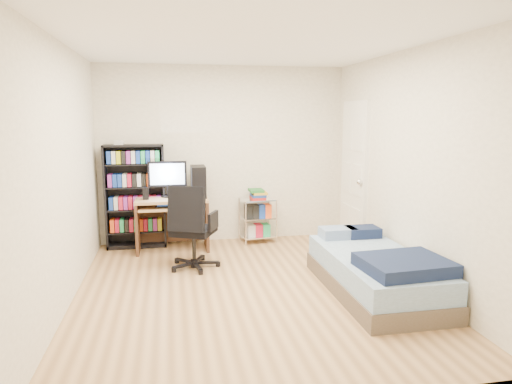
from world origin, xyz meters
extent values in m
cube|color=tan|center=(0.00, 0.00, -0.02)|extent=(3.50, 4.00, 0.04)
cube|color=white|center=(0.00, 0.00, 2.52)|extent=(3.50, 4.00, 0.04)
cube|color=white|center=(0.00, 2.02, 1.25)|extent=(3.50, 0.04, 2.50)
cube|color=white|center=(0.00, -2.02, 1.25)|extent=(3.50, 0.04, 2.50)
cube|color=white|center=(-1.77, 0.00, 1.25)|extent=(0.04, 4.00, 2.50)
cube|color=white|center=(1.77, 0.00, 1.25)|extent=(0.04, 4.00, 2.50)
cube|color=black|center=(-1.24, 1.84, 0.71)|extent=(0.80, 0.27, 1.42)
cube|color=black|center=(-1.24, 1.84, 0.22)|extent=(0.75, 0.25, 0.02)
cube|color=#B91838|center=(-1.24, 1.83, 0.32)|extent=(0.69, 0.21, 0.17)
cube|color=black|center=(-1.24, 1.84, 0.53)|extent=(0.75, 0.25, 0.02)
cube|color=#16389B|center=(-1.24, 1.83, 0.63)|extent=(0.69, 0.21, 0.17)
cube|color=black|center=(-1.24, 1.84, 0.84)|extent=(0.75, 0.25, 0.02)
cube|color=#B7B815|center=(-1.24, 1.83, 0.94)|extent=(0.69, 0.21, 0.17)
cube|color=black|center=(-1.24, 1.84, 1.15)|extent=(0.75, 0.25, 0.02)
cube|color=#229E5D|center=(-1.24, 1.83, 1.26)|extent=(0.69, 0.21, 0.17)
cube|color=silver|center=(-1.42, 1.84, 1.45)|extent=(0.12, 0.11, 0.06)
cube|color=tan|center=(-0.75, 1.60, 0.69)|extent=(0.95, 0.52, 0.04)
cube|color=#32241B|center=(-1.21, 1.60, 0.34)|extent=(0.04, 0.52, 0.68)
cube|color=#32241B|center=(-0.29, 1.60, 0.34)|extent=(0.04, 0.52, 0.68)
cube|color=#32241B|center=(-0.75, 1.85, 0.36)|extent=(0.91, 0.03, 0.62)
cube|color=tan|center=(-0.75, 1.53, 0.60)|extent=(0.86, 0.43, 0.02)
cube|color=black|center=(-0.75, 1.51, 0.62)|extent=(0.42, 0.14, 0.02)
cube|color=black|center=(-0.80, 1.71, 1.03)|extent=(0.51, 0.05, 0.34)
cube|color=silver|center=(-0.80, 1.68, 1.03)|extent=(0.46, 0.01, 0.29)
cube|color=black|center=(-0.39, 1.65, 0.92)|extent=(0.19, 0.40, 0.42)
cube|color=black|center=(-1.08, 1.56, 0.79)|extent=(0.08, 0.08, 0.16)
cube|color=black|center=(-0.59, 1.51, 0.79)|extent=(0.08, 0.08, 0.16)
cylinder|color=black|center=(-0.51, 0.81, 0.25)|extent=(0.05, 0.05, 0.36)
cube|color=black|center=(-0.51, 0.81, 0.45)|extent=(0.60, 0.60, 0.08)
cube|color=black|center=(-0.59, 0.62, 0.75)|extent=(0.45, 0.31, 0.52)
cube|color=black|center=(-0.73, 0.91, 0.58)|extent=(0.15, 0.27, 0.21)
cube|color=black|center=(-0.28, 0.71, 0.58)|extent=(0.15, 0.27, 0.21)
cylinder|color=white|center=(0.25, 1.58, 0.32)|extent=(0.02, 0.02, 0.63)
cylinder|color=white|center=(0.71, 1.64, 0.32)|extent=(0.02, 0.02, 0.63)
cylinder|color=white|center=(0.21, 1.90, 0.32)|extent=(0.02, 0.02, 0.63)
cylinder|color=white|center=(0.67, 1.96, 0.32)|extent=(0.02, 0.02, 0.63)
cube|color=white|center=(0.46, 1.77, 0.09)|extent=(0.50, 0.38, 0.02)
cube|color=white|center=(0.46, 1.77, 0.36)|extent=(0.50, 0.38, 0.02)
cube|color=white|center=(0.46, 1.77, 0.62)|extent=(0.50, 0.38, 0.02)
cube|color=maroon|center=(0.46, 1.77, 0.70)|extent=(0.23, 0.28, 0.14)
cube|color=brown|center=(1.28, -0.33, 0.09)|extent=(0.90, 1.80, 0.18)
cube|color=#92B4DA|center=(1.28, -0.33, 0.29)|extent=(0.86, 1.76, 0.22)
cube|color=#131D3C|center=(1.32, -0.82, 0.45)|extent=(0.81, 0.68, 0.13)
cube|color=#99B7D9|center=(1.15, 0.39, 0.45)|extent=(0.41, 0.27, 0.12)
cube|color=#131D3C|center=(1.44, 0.37, 0.45)|extent=(0.38, 0.27, 0.12)
cube|color=#3B2213|center=(1.28, -0.37, 0.40)|extent=(0.25, 0.20, 0.01)
cube|color=white|center=(1.73, 1.35, 1.00)|extent=(0.05, 0.80, 2.00)
sphere|color=silver|center=(1.67, 1.03, 0.95)|extent=(0.08, 0.08, 0.08)
camera|label=1|loc=(-0.76, -4.51, 1.80)|focal=32.00mm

